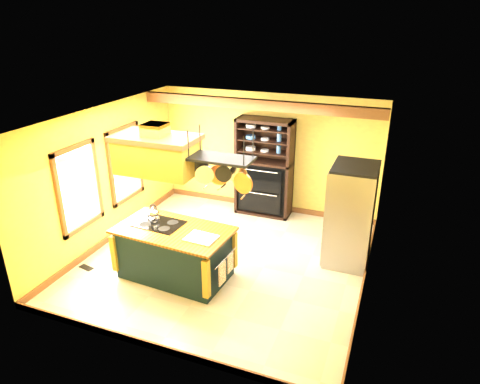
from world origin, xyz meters
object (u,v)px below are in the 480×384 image
Objects in this scene: pot_rack at (222,167)px; refrigerator at (350,217)px; hutch at (265,177)px; range_hood at (157,153)px; kitchen_island at (175,252)px.

pot_rack is 2.70m from refrigerator.
hutch is (-2.08, 1.45, -0.03)m from refrigerator.
refrigerator is at bearing -34.95° from hutch.
refrigerator is 0.83× the size of hutch.
range_hood is 3.57m from refrigerator.
range_hood is at bearing -151.17° from refrigerator.
range_hood is 1.12m from pot_rack.
refrigerator is (2.70, 1.60, 0.42)m from kitchen_island.
kitchen_island is 1.78m from range_hood.
range_hood reaches higher than hutch.
hutch reaches higher than kitchen_island.
kitchen_island is at bearing 179.95° from pot_rack.
refrigerator is at bearing 28.83° from range_hood.
pot_rack is at bearing 4.08° from kitchen_island.
hutch is at bearing 74.91° from range_hood.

